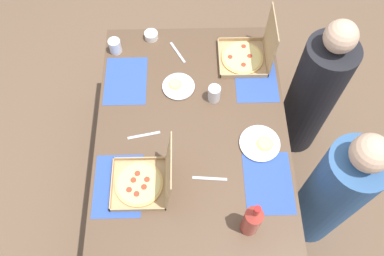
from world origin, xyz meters
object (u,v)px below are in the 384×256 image
(cup_clear_right, at_px, (115,46))
(diner_right_seat, at_px, (331,194))
(plate_far_left, at_px, (260,144))
(diner_left_seat, at_px, (312,96))
(condiment_bowl, at_px, (151,36))
(plate_near_left, at_px, (178,86))
(cup_dark, at_px, (214,94))
(pizza_box_center, at_px, (248,54))
(pizza_box_corner_right, at_px, (145,181))
(soda_bottle, at_px, (252,220))

(cup_clear_right, relative_size, diner_right_seat, 0.08)
(plate_far_left, xyz_separation_m, diner_left_seat, (-0.46, 0.43, -0.22))
(cup_clear_right, height_order, condiment_bowl, cup_clear_right)
(diner_left_seat, distance_m, diner_right_seat, 0.69)
(plate_near_left, bearing_deg, diner_left_seat, 93.66)
(cup_clear_right, bearing_deg, diner_left_seat, 79.63)
(plate_near_left, distance_m, cup_dark, 0.24)
(pizza_box_center, relative_size, cup_dark, 3.14)
(plate_far_left, bearing_deg, plate_near_left, -130.88)
(pizza_box_corner_right, bearing_deg, cup_dark, 144.35)
(plate_far_left, bearing_deg, diner_right_seat, 61.74)
(pizza_box_corner_right, height_order, diner_left_seat, diner_left_seat)
(cup_clear_right, bearing_deg, cup_dark, 58.32)
(condiment_bowl, height_order, diner_right_seat, diner_right_seat)
(diner_left_seat, bearing_deg, pizza_box_corner_right, -57.26)
(soda_bottle, bearing_deg, cup_dark, -169.80)
(pizza_box_corner_right, relative_size, plate_far_left, 1.46)
(plate_near_left, xyz_separation_m, plate_far_left, (0.40, 0.46, 0.00))
(cup_dark, height_order, diner_left_seat, diner_left_seat)
(plate_near_left, distance_m, soda_bottle, 0.95)
(diner_left_seat, height_order, diner_right_seat, diner_left_seat)
(pizza_box_center, xyz_separation_m, diner_right_seat, (0.84, 0.45, -0.27))
(cup_clear_right, height_order, diner_left_seat, diner_left_seat)
(soda_bottle, xyz_separation_m, diner_left_seat, (-0.93, 0.54, -0.34))
(diner_right_seat, bearing_deg, pizza_box_center, -152.03)
(cup_clear_right, bearing_deg, plate_far_left, 51.22)
(pizza_box_center, height_order, diner_left_seat, diner_left_seat)
(diner_right_seat, bearing_deg, plate_far_left, -118.26)
(pizza_box_center, xyz_separation_m, cup_dark, (0.30, -0.23, 0.00))
(pizza_box_corner_right, xyz_separation_m, cup_clear_right, (-0.93, -0.23, -0.00))
(pizza_box_center, height_order, plate_near_left, pizza_box_center)
(condiment_bowl, bearing_deg, cup_dark, 38.76)
(pizza_box_corner_right, bearing_deg, plate_near_left, 164.53)
(condiment_bowl, bearing_deg, plate_near_left, 23.72)
(plate_far_left, bearing_deg, pizza_box_corner_right, -70.29)
(cup_clear_right, bearing_deg, pizza_box_center, 84.34)
(cup_clear_right, bearing_deg, pizza_box_corner_right, 13.85)
(soda_bottle, bearing_deg, diner_left_seat, 149.94)
(cup_dark, distance_m, cup_clear_right, 0.73)
(soda_bottle, xyz_separation_m, condiment_bowl, (-1.27, -0.53, -0.11))
(plate_near_left, height_order, cup_clear_right, cup_clear_right)
(condiment_bowl, bearing_deg, cup_clear_right, -64.85)
(condiment_bowl, bearing_deg, pizza_box_center, 73.00)
(plate_near_left, height_order, condiment_bowl, condiment_bowl)
(cup_clear_right, relative_size, diner_left_seat, 0.08)
(plate_near_left, xyz_separation_m, condiment_bowl, (-0.40, -0.18, 0.01))
(pizza_box_corner_right, distance_m, cup_clear_right, 0.95)
(pizza_box_corner_right, xyz_separation_m, cup_dark, (-0.54, 0.39, 0.00))
(plate_near_left, bearing_deg, pizza_box_corner_right, -15.47)
(cup_clear_right, xyz_separation_m, condiment_bowl, (-0.11, 0.23, -0.03))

